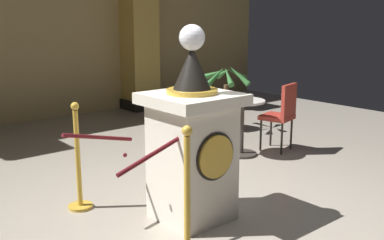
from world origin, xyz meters
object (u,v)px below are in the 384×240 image
object	(u,v)px
pedestal_clock	(192,144)
cafe_table	(242,120)
stanchion_near	(79,172)
stanchion_far	(187,215)
potted_palm_right	(226,107)
cafe_chair_red	(282,111)

from	to	relation	value
pedestal_clock	cafe_table	distance (m)	2.13
stanchion_near	stanchion_far	size ratio (longest dim) A/B	0.99
potted_palm_right	cafe_table	bearing A→B (deg)	-125.81
cafe_table	stanchion_near	bearing A→B (deg)	-174.93
stanchion_far	cafe_chair_red	world-z (taller)	stanchion_far
stanchion_near	stanchion_far	distance (m)	1.46
potted_palm_right	cafe_table	xyz separation A→B (m)	(-0.87, -1.20, 0.12)
pedestal_clock	potted_palm_right	bearing A→B (deg)	40.78
pedestal_clock	stanchion_far	distance (m)	0.85
potted_palm_right	cafe_table	size ratio (longest dim) A/B	1.46
pedestal_clock	cafe_table	bearing A→B (deg)	31.41
stanchion_near	potted_palm_right	size ratio (longest dim) A/B	0.95
cafe_table	potted_palm_right	bearing A→B (deg)	54.19
potted_palm_right	cafe_table	world-z (taller)	potted_palm_right
potted_palm_right	stanchion_far	bearing A→B (deg)	-138.08
stanchion_far	potted_palm_right	size ratio (longest dim) A/B	0.96
pedestal_clock	stanchion_far	world-z (taller)	pedestal_clock
potted_palm_right	cafe_chair_red	size ratio (longest dim) A/B	1.17
potted_palm_right	stanchion_near	bearing A→B (deg)	-157.14
pedestal_clock	stanchion_near	distance (m)	1.18
stanchion_far	pedestal_clock	bearing A→B (deg)	47.11
stanchion_far	cafe_chair_red	bearing A→B (deg)	26.56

